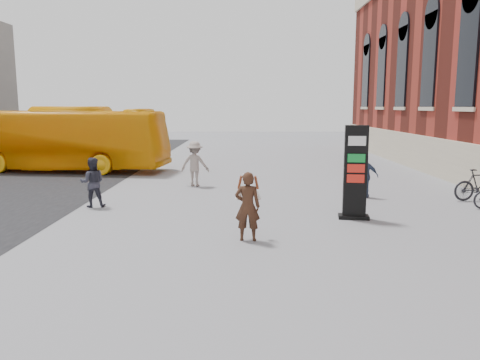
{
  "coord_description": "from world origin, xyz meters",
  "views": [
    {
      "loc": [
        0.36,
        -11.54,
        3.26
      ],
      "look_at": [
        0.27,
        0.6,
        1.35
      ],
      "focal_mm": 35.0,
      "sensor_mm": 36.0,
      "label": 1
    }
  ],
  "objects_px": {
    "info_pylon": "(355,173)",
    "pedestrian_b": "(195,164)",
    "bus": "(52,139)",
    "bike_7": "(480,185)",
    "woman": "(248,205)",
    "pedestrian_a": "(92,182)",
    "pedestrian_c": "(365,176)"
  },
  "relations": [
    {
      "from": "info_pylon",
      "to": "bike_7",
      "type": "xyz_separation_m",
      "value": [
        5.0,
        2.66,
        -0.8
      ]
    },
    {
      "from": "bus",
      "to": "pedestrian_c",
      "type": "height_order",
      "value": "bus"
    },
    {
      "from": "info_pylon",
      "to": "bus",
      "type": "height_order",
      "value": "bus"
    },
    {
      "from": "bus",
      "to": "info_pylon",
      "type": "bearing_deg",
      "value": -121.99
    },
    {
      "from": "woman",
      "to": "pedestrian_b",
      "type": "height_order",
      "value": "pedestrian_b"
    },
    {
      "from": "pedestrian_a",
      "to": "pedestrian_c",
      "type": "distance_m",
      "value": 9.48
    },
    {
      "from": "info_pylon",
      "to": "woman",
      "type": "bearing_deg",
      "value": -136.49
    },
    {
      "from": "woman",
      "to": "pedestrian_b",
      "type": "xyz_separation_m",
      "value": [
        -2.1,
        7.96,
        0.05
      ]
    },
    {
      "from": "pedestrian_a",
      "to": "pedestrian_b",
      "type": "distance_m",
      "value": 5.05
    },
    {
      "from": "pedestrian_b",
      "to": "woman",
      "type": "bearing_deg",
      "value": 116.18
    },
    {
      "from": "pedestrian_b",
      "to": "bike_7",
      "type": "height_order",
      "value": "pedestrian_b"
    },
    {
      "from": "woman",
      "to": "pedestrian_b",
      "type": "distance_m",
      "value": 8.24
    },
    {
      "from": "bus",
      "to": "pedestrian_a",
      "type": "relative_size",
      "value": 7.21
    },
    {
      "from": "info_pylon",
      "to": "bike_7",
      "type": "relative_size",
      "value": 1.46
    },
    {
      "from": "woman",
      "to": "bus",
      "type": "height_order",
      "value": "bus"
    },
    {
      "from": "pedestrian_a",
      "to": "woman",
      "type": "bearing_deg",
      "value": 129.85
    },
    {
      "from": "pedestrian_b",
      "to": "bike_7",
      "type": "bearing_deg",
      "value": 174.9
    },
    {
      "from": "bus",
      "to": "pedestrian_b",
      "type": "relative_size",
      "value": 6.35
    },
    {
      "from": "pedestrian_c",
      "to": "bike_7",
      "type": "xyz_separation_m",
      "value": [
        3.84,
        -0.62,
        -0.22
      ]
    },
    {
      "from": "bus",
      "to": "bike_7",
      "type": "height_order",
      "value": "bus"
    },
    {
      "from": "pedestrian_b",
      "to": "pedestrian_c",
      "type": "distance_m",
      "value": 6.84
    },
    {
      "from": "info_pylon",
      "to": "bike_7",
      "type": "bearing_deg",
      "value": 35.59
    },
    {
      "from": "bus",
      "to": "pedestrian_c",
      "type": "xyz_separation_m",
      "value": [
        14.15,
        -7.01,
        -0.85
      ]
    },
    {
      "from": "pedestrian_a",
      "to": "bike_7",
      "type": "xyz_separation_m",
      "value": [
        13.17,
        1.09,
        -0.25
      ]
    },
    {
      "from": "pedestrian_b",
      "to": "bus",
      "type": "bearing_deg",
      "value": -19.29
    },
    {
      "from": "bike_7",
      "to": "woman",
      "type": "bearing_deg",
      "value": 115.92
    },
    {
      "from": "info_pylon",
      "to": "woman",
      "type": "relative_size",
      "value": 1.6
    },
    {
      "from": "info_pylon",
      "to": "pedestrian_b",
      "type": "xyz_separation_m",
      "value": [
        -5.25,
        5.69,
        -0.44
      ]
    },
    {
      "from": "bus",
      "to": "pedestrian_b",
      "type": "bearing_deg",
      "value": -114.31
    },
    {
      "from": "bus",
      "to": "bike_7",
      "type": "bearing_deg",
      "value": -106.61
    },
    {
      "from": "pedestrian_c",
      "to": "bus",
      "type": "bearing_deg",
      "value": -6.75
    },
    {
      "from": "pedestrian_c",
      "to": "bike_7",
      "type": "bearing_deg",
      "value": -169.62
    }
  ]
}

